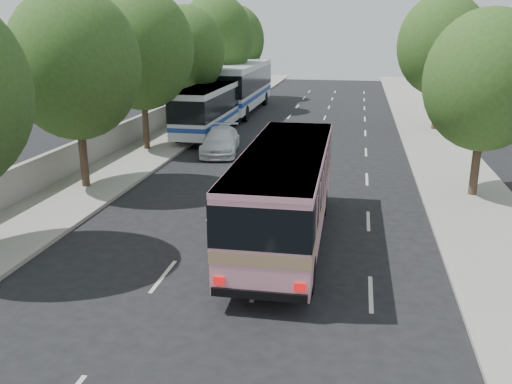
% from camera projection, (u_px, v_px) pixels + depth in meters
% --- Properties ---
extents(ground, '(120.00, 120.00, 0.00)m').
position_uv_depth(ground, '(239.00, 254.00, 17.76)').
color(ground, black).
rests_on(ground, ground).
extents(sidewalk_left, '(4.00, 90.00, 0.15)m').
position_uv_depth(sidewalk_left, '(182.00, 131.00, 38.02)').
color(sidewalk_left, '#9E998E').
rests_on(sidewalk_left, ground).
extents(sidewalk_right, '(4.00, 90.00, 0.12)m').
position_uv_depth(sidewalk_right, '(433.00, 140.00, 35.04)').
color(sidewalk_right, '#9E998E').
rests_on(sidewalk_right, ground).
extents(low_wall, '(0.30, 90.00, 1.50)m').
position_uv_depth(low_wall, '(157.00, 119.00, 38.09)').
color(low_wall, '#9E998E').
rests_on(low_wall, sidewalk_left).
extents(tree_left_b, '(5.70, 5.70, 8.88)m').
position_uv_depth(tree_left_b, '(75.00, 59.00, 23.10)').
color(tree_left_b, '#38281E').
rests_on(tree_left_b, ground).
extents(tree_left_c, '(6.00, 6.00, 9.35)m').
position_uv_depth(tree_left_c, '(142.00, 45.00, 30.56)').
color(tree_left_c, '#38281E').
rests_on(tree_left_c, ground).
extents(tree_left_d, '(5.52, 5.52, 8.60)m').
position_uv_depth(tree_left_d, '(187.00, 48.00, 38.20)').
color(tree_left_d, '#38281E').
rests_on(tree_left_d, ground).
extents(tree_left_e, '(6.30, 6.30, 9.82)m').
position_uv_depth(tree_left_e, '(216.00, 35.00, 45.46)').
color(tree_left_e, '#38281E').
rests_on(tree_left_e, ground).
extents(tree_left_f, '(5.88, 5.88, 9.16)m').
position_uv_depth(tree_left_f, '(235.00, 38.00, 53.14)').
color(tree_left_f, '#38281E').
rests_on(tree_left_f, ground).
extents(tree_right_near, '(5.10, 5.10, 7.95)m').
position_uv_depth(tree_right_near, '(489.00, 76.00, 22.15)').
color(tree_right_near, '#38281E').
rests_on(tree_right_near, ground).
extents(tree_right_far, '(6.00, 6.00, 9.35)m').
position_uv_depth(tree_right_far, '(443.00, 42.00, 36.85)').
color(tree_right_far, '#38281E').
rests_on(tree_right_far, ground).
extents(pink_bus, '(2.73, 10.36, 3.30)m').
position_uv_depth(pink_bus, '(285.00, 186.00, 18.14)').
color(pink_bus, pink).
rests_on(pink_bus, ground).
extents(pink_taxi, '(2.47, 5.01, 1.64)m').
position_uv_depth(pink_taxi, '(264.00, 203.00, 20.28)').
color(pink_taxi, '#DF1356').
rests_on(pink_taxi, ground).
extents(white_pickup, '(2.70, 5.22, 1.45)m').
position_uv_depth(white_pickup, '(221.00, 141.00, 31.59)').
color(white_pickup, white).
rests_on(white_pickup, ground).
extents(tour_coach_front, '(2.52, 11.10, 3.31)m').
position_uv_depth(tour_coach_front, '(211.00, 105.00, 37.00)').
color(tour_coach_front, silver).
rests_on(tour_coach_front, ground).
extents(tour_coach_rear, '(3.01, 13.72, 4.10)m').
position_uv_depth(tour_coach_rear, '(241.00, 83.00, 46.23)').
color(tour_coach_rear, silver).
rests_on(tour_coach_rear, ground).
extents(taxi_roof_sign, '(0.57, 0.24, 0.18)m').
position_uv_depth(taxi_roof_sign, '(264.00, 180.00, 20.01)').
color(taxi_roof_sign, silver).
rests_on(taxi_roof_sign, pink_taxi).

